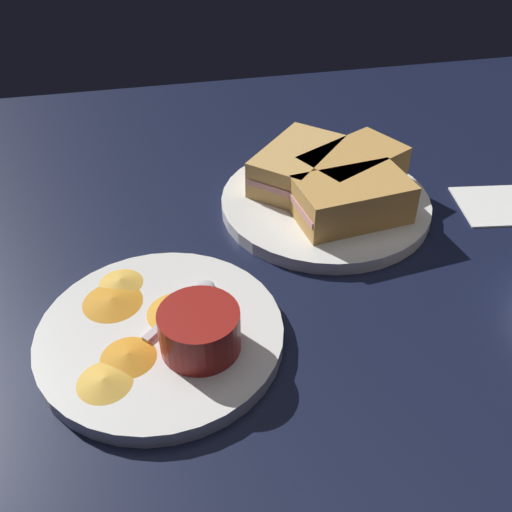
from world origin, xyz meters
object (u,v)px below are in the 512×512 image
sandwich_half_near (352,200)px  plate_chips_companion (161,335)px  plate_sandwich_main (322,204)px  spoon_by_gravy_ramekin (193,297)px  sandwich_half_far (352,169)px  spoon_by_dark_ramekin (323,192)px  ramekin_light_gravy (200,329)px  sandwich_half_extra (297,166)px  ramekin_dark_sauce (298,163)px

sandwich_half_near → plate_chips_companion: (23.77, 14.00, -3.20)cm
plate_sandwich_main → spoon_by_gravy_ramekin: spoon_by_gravy_ramekin is taller
sandwich_half_near → spoon_by_gravy_ramekin: 22.86cm
sandwich_half_far → spoon_by_dark_ramekin: sandwich_half_far is taller
spoon_by_dark_ramekin → ramekin_light_gravy: ramekin_light_gravy is taller
sandwich_half_near → spoon_by_gravy_ramekin: sandwich_half_near is taller
sandwich_half_extra → sandwich_half_near: bearing=115.3°
spoon_by_dark_ramekin → spoon_by_gravy_ramekin: same height
sandwich_half_far → spoon_by_dark_ramekin: (4.12, 1.32, -2.04)cm
spoon_by_dark_ramekin → plate_chips_companion: 29.27cm
sandwich_half_extra → ramekin_light_gravy: bearing=58.2°
sandwich_half_extra → spoon_by_gravy_ramekin: 25.30cm
ramekin_light_gravy → plate_sandwich_main: bearing=-130.3°
sandwich_half_far → spoon_by_gravy_ramekin: size_ratio=1.83×
ramekin_dark_sauce → spoon_by_gravy_ramekin: bearing=51.7°
ramekin_dark_sauce → plate_chips_companion: 31.45cm
ramekin_dark_sauce → spoon_by_gravy_ramekin: (16.38, 20.72, -1.76)cm
plate_sandwich_main → sandwich_half_far: sandwich_half_far is taller
sandwich_half_near → sandwich_half_extra: size_ratio=0.95×
spoon_by_dark_ramekin → plate_chips_companion: bearing=41.2°
sandwich_half_near → sandwich_half_extra: bearing=-64.7°
sandwich_half_near → sandwich_half_far: size_ratio=0.93×
plate_sandwich_main → ramekin_dark_sauce: size_ratio=4.12×
sandwich_half_extra → spoon_by_gravy_ramekin: sandwich_half_extra is taller
sandwich_half_far → ramekin_dark_sauce: (6.12, -3.51, -0.28)cm
ramekin_dark_sauce → spoon_by_dark_ramekin: 5.51cm
sandwich_half_far → sandwich_half_extra: size_ratio=1.02×
sandwich_half_extra → plate_chips_companion: size_ratio=0.63×
sandwich_half_near → spoon_by_gravy_ramekin: (20.14, 10.63, -2.04)cm
plate_chips_companion → sandwich_half_extra: bearing=-130.4°
ramekin_dark_sauce → plate_chips_companion: ramekin_dark_sauce is taller
sandwich_half_far → spoon_by_dark_ramekin: 4.78cm
sandwich_half_near → ramekin_light_gravy: 26.40cm
spoon_by_dark_ramekin → sandwich_half_near: bearing=108.5°
ramekin_light_gravy → plate_chips_companion: bearing=-39.8°
sandwich_half_far → sandwich_half_extra: (6.59, -2.36, 0.00)cm
sandwich_half_extra → ramekin_light_gravy: size_ratio=2.00×
plate_sandwich_main → spoon_by_dark_ramekin: size_ratio=2.69×
plate_sandwich_main → ramekin_dark_sauce: ramekin_dark_sauce is taller
sandwich_half_near → sandwich_half_far: same height
ramekin_dark_sauce → ramekin_light_gravy: 31.66cm
spoon_by_gravy_ramekin → plate_chips_companion: bearing=42.9°
ramekin_dark_sauce → sandwich_half_far: bearing=150.2°
spoon_by_gravy_ramekin → sandwich_half_near: bearing=-152.2°
spoon_by_gravy_ramekin → plate_sandwich_main: bearing=-140.1°
ramekin_dark_sauce → spoon_by_dark_ramekin: ramekin_dark_sauce is taller
ramekin_dark_sauce → spoon_by_gravy_ramekin: ramekin_dark_sauce is taller
sandwich_half_extra → plate_chips_companion: sandwich_half_extra is taller
sandwich_half_far → ramekin_dark_sauce: 7.06cm
plate_chips_companion → ramekin_light_gravy: bearing=140.2°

